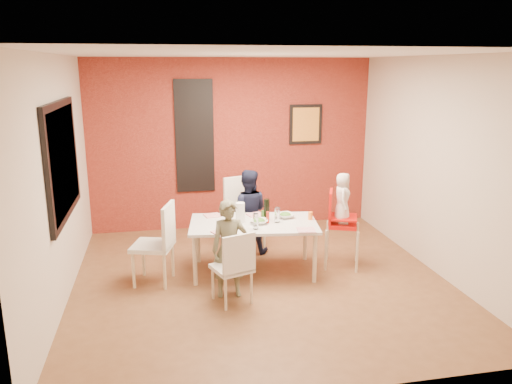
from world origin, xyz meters
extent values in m
plane|color=brown|center=(0.00, 0.00, 0.00)|extent=(4.50, 4.50, 0.00)
cube|color=silver|center=(0.00, 0.00, 2.70)|extent=(4.50, 4.50, 0.02)
cube|color=beige|center=(0.00, 2.25, 1.35)|extent=(4.50, 0.02, 2.70)
cube|color=beige|center=(0.00, -2.25, 1.35)|extent=(4.50, 0.02, 2.70)
cube|color=beige|center=(-2.25, 0.00, 1.35)|extent=(0.02, 4.50, 2.70)
cube|color=beige|center=(2.25, 0.00, 1.35)|extent=(0.02, 4.50, 2.70)
cube|color=maroon|center=(0.00, 2.23, 1.35)|extent=(4.50, 0.02, 2.70)
cube|color=black|center=(-2.22, 0.20, 1.55)|extent=(0.05, 1.70, 1.30)
cube|color=black|center=(-2.21, 0.20, 1.55)|extent=(0.02, 1.55, 1.15)
cube|color=silver|center=(-0.60, 2.21, 1.50)|extent=(0.55, 0.03, 1.70)
cube|color=black|center=(-0.60, 2.21, 1.50)|extent=(0.60, 0.03, 1.76)
cube|color=black|center=(1.20, 2.21, 1.65)|extent=(0.54, 0.03, 0.64)
cube|color=gold|center=(1.20, 2.19, 1.65)|extent=(0.44, 0.01, 0.54)
cube|color=silver|center=(-0.03, 0.29, 0.64)|extent=(1.69, 1.09, 0.04)
cylinder|color=beige|center=(-0.80, 0.02, 0.31)|extent=(0.05, 0.05, 0.63)
cylinder|color=beige|center=(-0.70, 0.75, 0.31)|extent=(0.05, 0.05, 0.63)
cylinder|color=beige|center=(0.63, -0.18, 0.31)|extent=(0.05, 0.05, 0.63)
cylinder|color=beige|center=(0.73, 0.55, 0.31)|extent=(0.05, 0.05, 0.63)
cube|color=silver|center=(-0.43, -0.49, 0.40)|extent=(0.49, 0.49, 0.04)
cube|color=silver|center=(-0.37, -0.66, 0.62)|extent=(0.38, 0.16, 0.44)
cylinder|color=#C1AD90|center=(-0.33, -0.29, 0.19)|extent=(0.03, 0.03, 0.38)
cylinder|color=#C1AD90|center=(-0.23, -0.59, 0.19)|extent=(0.03, 0.03, 0.38)
cylinder|color=#C1AD90|center=(-0.63, -0.39, 0.19)|extent=(0.03, 0.03, 0.38)
cylinder|color=#C1AD90|center=(-0.53, -0.69, 0.19)|extent=(0.03, 0.03, 0.38)
cube|color=white|center=(0.02, 1.15, 0.48)|extent=(0.60, 0.60, 0.05)
cube|color=white|center=(-0.05, 1.36, 0.75)|extent=(0.46, 0.19, 0.54)
cylinder|color=beige|center=(-0.10, 0.91, 0.23)|extent=(0.04, 0.04, 0.47)
cylinder|color=beige|center=(-0.23, 1.27, 0.23)|extent=(0.04, 0.04, 0.47)
cylinder|color=beige|center=(0.26, 1.03, 0.23)|extent=(0.04, 0.04, 0.47)
cylinder|color=beige|center=(0.14, 1.40, 0.23)|extent=(0.04, 0.04, 0.47)
cube|color=silver|center=(-1.29, 0.20, 0.47)|extent=(0.57, 0.57, 0.05)
cube|color=silver|center=(-1.09, 0.14, 0.73)|extent=(0.17, 0.45, 0.52)
cylinder|color=beige|center=(-1.41, 0.43, 0.23)|extent=(0.04, 0.04, 0.45)
cylinder|color=beige|center=(-1.05, 0.33, 0.23)|extent=(0.04, 0.04, 0.45)
cylinder|color=beige|center=(-1.52, 0.07, 0.23)|extent=(0.04, 0.04, 0.45)
cylinder|color=beige|center=(-1.16, -0.03, 0.23)|extent=(0.04, 0.04, 0.45)
cube|color=red|center=(1.14, 0.25, 0.57)|extent=(0.46, 0.46, 0.05)
cube|color=red|center=(0.99, 0.32, 0.80)|extent=(0.16, 0.34, 0.42)
cube|color=red|center=(1.14, 0.25, 0.67)|extent=(0.46, 0.46, 0.02)
cylinder|color=#C6B393|center=(1.25, 0.00, 0.27)|extent=(0.03, 0.03, 0.55)
cylinder|color=#C6B393|center=(0.88, 0.14, 0.27)|extent=(0.03, 0.03, 0.55)
cylinder|color=#C6B393|center=(1.40, 0.36, 0.27)|extent=(0.03, 0.03, 0.55)
cylinder|color=#C6B393|center=(1.03, 0.51, 0.27)|extent=(0.03, 0.03, 0.55)
imported|color=#5E5C43|center=(-0.43, -0.33, 0.56)|extent=(0.42, 0.28, 1.12)
imported|color=black|center=(0.02, 0.99, 0.60)|extent=(0.67, 0.58, 1.19)
imported|color=silver|center=(1.12, 0.25, 0.93)|extent=(0.30, 0.37, 0.66)
cube|color=silver|center=(-0.47, -0.04, 0.67)|extent=(0.29, 0.29, 0.01)
cube|color=white|center=(0.05, 0.59, 0.67)|extent=(0.25, 0.25, 0.01)
cube|color=silver|center=(0.53, -0.15, 0.67)|extent=(0.24, 0.24, 0.01)
cube|color=white|center=(-0.51, 0.67, 0.67)|extent=(0.23, 0.23, 0.01)
imported|color=white|center=(0.02, 0.23, 0.69)|extent=(0.22, 0.22, 0.05)
imported|color=white|center=(0.41, 0.41, 0.69)|extent=(0.28, 0.28, 0.06)
cylinder|color=black|center=(0.15, 0.35, 0.80)|extent=(0.07, 0.07, 0.28)
cylinder|color=silver|center=(-0.06, 0.03, 0.76)|extent=(0.07, 0.07, 0.19)
cylinder|color=white|center=(0.26, 0.24, 0.76)|extent=(0.07, 0.07, 0.19)
cylinder|color=white|center=(-0.20, 0.32, 0.79)|extent=(0.11, 0.11, 0.26)
cylinder|color=red|center=(0.14, 0.23, 0.73)|extent=(0.04, 0.04, 0.15)
cylinder|color=#366923|center=(0.10, 0.35, 0.73)|extent=(0.03, 0.03, 0.13)
cylinder|color=brown|center=(0.09, 0.36, 0.72)|extent=(0.03, 0.03, 0.13)
cylinder|color=orange|center=(0.70, 0.27, 0.71)|extent=(0.06, 0.06, 0.10)
camera|label=1|loc=(-1.17, -5.58, 2.57)|focal=35.00mm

